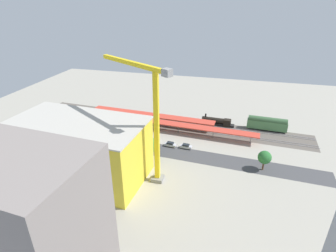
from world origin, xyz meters
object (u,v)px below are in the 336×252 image
street_tree_0 (265,157)px  traffic_light (121,129)px  platform_canopy_near (178,125)px  parked_car_1 (170,145)px  parked_car_3 (139,141)px  tower_crane (150,113)px  box_truck_0 (131,148)px  passenger_coach (267,123)px  street_tree_2 (100,140)px  street_tree_1 (150,145)px  parked_car_2 (153,143)px  box_truck_1 (81,140)px  box_truck_2 (64,141)px  parked_car_0 (186,146)px  construction_building (80,149)px  platform_canopy_far (151,115)px  locomotive (218,122)px

street_tree_0 → traffic_light: street_tree_0 is taller
platform_canopy_near → parked_car_1: size_ratio=14.07×
parked_car_3 → tower_crane: (-11.89, 20.22, 21.55)m
box_truck_0 → passenger_coach: bearing=-147.9°
platform_canopy_near → street_tree_2: street_tree_2 is taller
parked_car_1 → street_tree_1: (5.48, 8.65, 3.74)m
parked_car_2 → tower_crane: bearing=105.7°
parked_car_1 → street_tree_0: 35.38m
box_truck_0 → traffic_light: (7.66, -8.66, 2.89)m
box_truck_1 → traffic_light: 16.42m
box_truck_2 → street_tree_1: 35.63m
traffic_light → parked_car_0: bearing=177.7°
tower_crane → street_tree_0: tower_crane is taller
construction_building → platform_canopy_near: bearing=-118.7°
platform_canopy_far → parked_car_1: (-13.92, 19.66, -2.96)m
parked_car_2 → box_truck_2: size_ratio=0.47×
passenger_coach → construction_building: bearing=38.8°
parked_car_1 → box_truck_2: bearing=12.6°
construction_building → street_tree_1: 24.73m
parked_car_0 → street_tree_1: (11.74, 8.70, 3.74)m
parked_car_1 → street_tree_0: bearing=167.6°
passenger_coach → box_truck_1: bearing=23.5°
parked_car_2 → box_truck_2: 35.24m
passenger_coach → box_truck_0: bearing=32.1°
parked_car_1 → box_truck_0: box_truck_0 is taller
passenger_coach → street_tree_2: (62.76, 33.89, 1.22)m
locomotive → passenger_coach: 21.22m
parked_car_3 → passenger_coach: bearing=-154.0°
parked_car_2 → street_tree_0: 42.15m
tower_crane → locomotive: bearing=-111.5°
box_truck_1 → street_tree_1: bearing=176.9°
street_tree_1 → parked_car_3: bearing=-47.7°
parked_car_0 → street_tree_1: street_tree_1 is taller
passenger_coach → parked_car_2: size_ratio=3.56×
platform_canopy_near → box_truck_0: (13.92, 20.10, -2.19)m
tower_crane → street_tree_1: tower_crane is taller
parked_car_2 → construction_building: size_ratio=0.12×
locomotive → box_truck_2: (57.49, 33.73, -0.09)m
locomotive → parked_car_3: (29.65, 24.77, -0.84)m
platform_canopy_near → street_tree_0: size_ratio=9.44×
box_truck_2 → traffic_light: size_ratio=1.48×
passenger_coach → parked_car_1: (37.68, 24.55, -2.42)m
parked_car_0 → parked_car_2: size_ratio=0.97×
locomotive → street_tree_2: 53.73m
locomotive → box_truck_1: 60.51m
tower_crane → construction_building: bearing=11.0°
parked_car_2 → box_truck_1: 29.00m
box_truck_0 → street_tree_0: 47.91m
street_tree_2 → parked_car_3: bearing=-142.6°
parked_car_0 → traffic_light: traffic_light is taller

